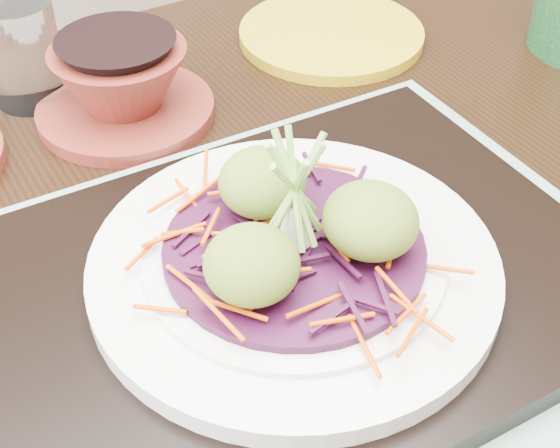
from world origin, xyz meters
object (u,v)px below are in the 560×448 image
white_plate (294,264)px  yellow_plate (331,34)px  terracotta_bowl_set (122,87)px  dining_table (236,361)px  serving_tray (293,283)px  water_glass (24,52)px

white_plate → yellow_plate: (0.23, 0.32, -0.03)m
terracotta_bowl_set → white_plate: bearing=-85.3°
dining_table → yellow_plate: size_ratio=6.61×
dining_table → serving_tray: (0.03, -0.05, 0.12)m
water_glass → yellow_plate: (0.32, -0.04, -0.04)m
dining_table → white_plate: (0.03, -0.05, 0.14)m
serving_tray → white_plate: 0.02m
dining_table → water_glass: size_ratio=13.32×
yellow_plate → white_plate: bearing=-125.3°
white_plate → yellow_plate: bearing=54.7°
white_plate → terracotta_bowl_set: size_ratio=1.30×
water_glass → terracotta_bowl_set: (0.07, -0.07, -0.02)m
yellow_plate → water_glass: bearing=173.6°
white_plate → terracotta_bowl_set: terracotta_bowl_set is taller
water_glass → white_plate: bearing=-75.5°
white_plate → yellow_plate: white_plate is taller
dining_table → serving_tray: bearing=-61.7°
dining_table → terracotta_bowl_set: terracotta_bowl_set is taller
serving_tray → water_glass: 0.37m
serving_tray → terracotta_bowl_set: 0.28m
terracotta_bowl_set → yellow_plate: terracotta_bowl_set is taller
serving_tray → white_plate: white_plate is taller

